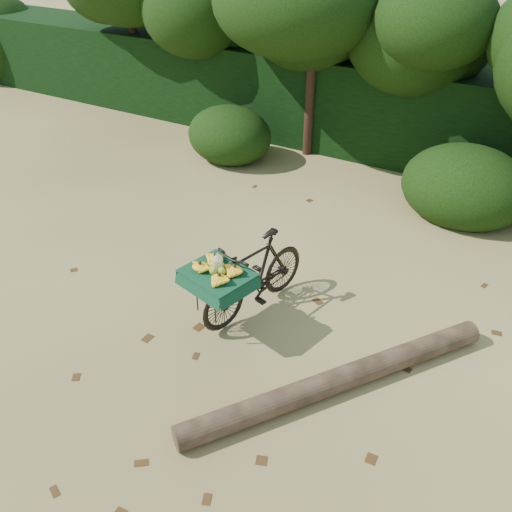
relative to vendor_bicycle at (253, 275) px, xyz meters
The scene contains 7 objects.
ground 0.72m from the vendor_bicycle, 67.89° to the right, with size 80.00×80.00×0.00m, color tan.
vendor_bicycle is the anchor object (origin of this frame).
fallen_log 1.68m from the vendor_bicycle, 25.44° to the right, with size 0.26×0.26×3.64m, color brown.
hedge_backdrop 5.86m from the vendor_bicycle, 88.21° to the left, with size 26.00×1.80×1.80m, color black.
tree_row 5.28m from the vendor_bicycle, 95.28° to the left, with size 14.50×2.00×4.00m, color black, non-canonical shape.
bush_clumps 3.91m from the vendor_bicycle, 79.94° to the left, with size 8.80×1.70×0.90m, color black, non-canonical shape.
leaf_litter 0.59m from the vendor_bicycle, 47.52° to the left, with size 7.00×7.30×0.01m, color #432A11, non-canonical shape.
Camera 1 is at (2.57, -4.20, 4.39)m, focal length 38.00 mm.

